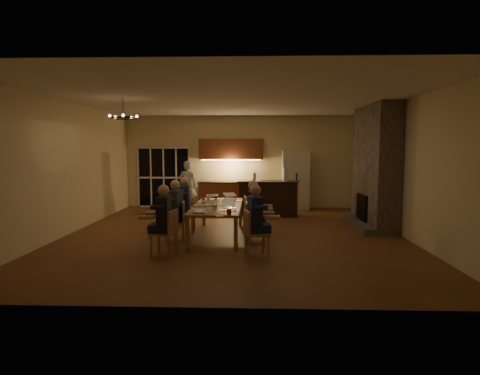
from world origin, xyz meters
name	(u,v)px	position (x,y,z in m)	size (l,w,h in m)	color
floor	(234,234)	(0.00, 0.00, 0.00)	(9.00, 9.00, 0.00)	brown
back_wall	(240,162)	(0.00, 4.52, 1.60)	(8.00, 0.04, 3.20)	beige
left_wall	(68,168)	(-4.02, 0.00, 1.60)	(0.04, 9.00, 3.20)	beige
right_wall	(404,169)	(4.02, 0.00, 1.60)	(0.04, 9.00, 3.20)	beige
ceiling	(234,99)	(0.00, 0.00, 3.22)	(8.00, 9.00, 0.04)	white
french_doors	(164,178)	(-2.70, 4.47, 1.05)	(1.86, 0.08, 2.10)	black
fireplace	(375,166)	(3.70, 1.20, 1.60)	(0.58, 2.50, 3.20)	#706258
kitchenette	(231,174)	(-0.30, 4.20, 1.20)	(2.24, 0.68, 2.40)	brown
refrigerator	(295,180)	(1.90, 4.15, 1.00)	(0.90, 0.68, 2.00)	#ECE2C5
dining_table	(218,221)	(-0.37, -0.28, 0.38)	(1.10, 2.85, 0.75)	#9F703F
bar_island	(269,198)	(0.95, 2.77, 0.54)	(1.85, 0.68, 1.08)	black
chair_left_near	(164,233)	(-1.26, -1.95, 0.45)	(0.44, 0.44, 0.89)	#AA8055
chair_left_mid	(175,222)	(-1.28, -0.76, 0.45)	(0.44, 0.44, 0.89)	#AA8055
chair_left_far	(186,214)	(-1.21, 0.28, 0.45)	(0.44, 0.44, 0.89)	#AA8055
chair_right_near	(257,233)	(0.55, -1.91, 0.45)	(0.44, 0.44, 0.89)	#AA8055
chair_right_mid	(256,223)	(0.53, -0.81, 0.45)	(0.44, 0.44, 0.89)	#AA8055
chair_right_far	(253,214)	(0.48, 0.33, 0.45)	(0.44, 0.44, 0.89)	#AA8055
person_left_near	(164,220)	(-1.26, -1.92, 0.69)	(0.60, 0.60, 1.38)	#202329
person_right_near	(255,220)	(0.51, -1.85, 0.69)	(0.60, 0.60, 1.38)	#1E2E4D
person_left_mid	(176,211)	(-1.26, -0.77, 0.69)	(0.60, 0.60, 1.38)	#383B42
person_right_mid	(253,212)	(0.47, -0.82, 0.69)	(0.60, 0.60, 1.38)	#202329
person_left_far	(185,204)	(-1.24, 0.34, 0.69)	(0.60, 0.60, 1.38)	#1E2E4D
standing_person	(188,186)	(-1.68, 3.48, 0.84)	(0.61, 0.40, 1.68)	silver
chandelier	(123,118)	(-2.45, -0.54, 2.75)	(0.64, 0.64, 0.03)	black
laptop_a	(201,207)	(-0.61, -1.35, 0.86)	(0.32, 0.28, 0.23)	silver
laptop_b	(228,205)	(-0.07, -1.05, 0.86)	(0.32, 0.28, 0.23)	silver
laptop_c	(209,201)	(-0.57, -0.31, 0.86)	(0.32, 0.28, 0.23)	silver
laptop_d	(227,201)	(-0.15, -0.29, 0.86)	(0.32, 0.28, 0.23)	silver
laptop_e	(212,195)	(-0.60, 0.79, 0.86)	(0.32, 0.28, 0.23)	silver
laptop_f	(231,195)	(-0.10, 0.77, 0.86)	(0.32, 0.28, 0.23)	silver
mug_front	(214,206)	(-0.41, -0.74, 0.80)	(0.08, 0.08, 0.10)	white
mug_mid	(224,200)	(-0.25, 0.25, 0.80)	(0.08, 0.08, 0.10)	white
mug_back	(208,199)	(-0.67, 0.50, 0.80)	(0.09, 0.09, 0.10)	white
redcup_near	(229,212)	(-0.01, -1.60, 0.81)	(0.09, 0.09, 0.12)	#B70C10
redcup_mid	(203,201)	(-0.74, 0.07, 0.81)	(0.08, 0.08, 0.12)	#B70C10
can_silver	(215,207)	(-0.35, -0.94, 0.81)	(0.07, 0.07, 0.12)	#B2B2B7
can_cola	(216,196)	(-0.53, 1.04, 0.81)	(0.07, 0.07, 0.12)	#3F0F0C
can_right	(233,201)	(-0.02, 0.08, 0.81)	(0.07, 0.07, 0.12)	#B2B2B7
plate_near	(230,208)	(-0.05, -0.75, 0.76)	(0.26, 0.26, 0.02)	white
plate_left	(199,211)	(-0.67, -1.15, 0.76)	(0.22, 0.22, 0.02)	white
plate_far	(238,201)	(0.08, 0.46, 0.76)	(0.23, 0.23, 0.02)	white
notepad	(219,216)	(-0.19, -1.78, 0.76)	(0.15, 0.20, 0.01)	white
bar_bottle	(255,177)	(0.50, 2.85, 1.20)	(0.08, 0.08, 0.24)	#99999E
bar_blender	(286,175)	(1.45, 2.62, 1.28)	(0.13, 0.13, 0.40)	silver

